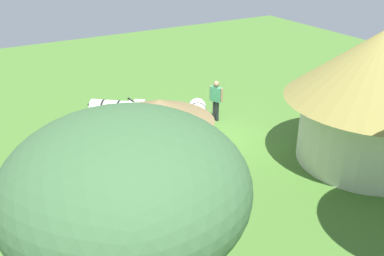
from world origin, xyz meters
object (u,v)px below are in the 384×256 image
(patio_dining_table, at_px, (161,167))
(thatched_hut, at_px, (375,91))
(acacia_tree_left_background, at_px, (126,188))
(shade_umbrella, at_px, (159,110))
(guest_behind_table, at_px, (114,180))
(standing_watcher, at_px, (216,97))
(patio_chair_west_end, at_px, (196,181))
(zebra_nearest_camera, at_px, (114,110))
(zebra_by_umbrella, at_px, (198,115))
(guest_beside_umbrella, at_px, (159,187))
(striped_lounge_chair, at_px, (224,162))
(patio_chair_east_end, at_px, (132,159))

(patio_dining_table, bearing_deg, thatched_hut, 162.63)
(acacia_tree_left_background, bearing_deg, shade_umbrella, -120.65)
(thatched_hut, height_order, guest_behind_table, thatched_hut)
(standing_watcher, bearing_deg, patio_chair_west_end, 114.67)
(thatched_hut, distance_m, guest_behind_table, 8.67)
(patio_dining_table, bearing_deg, zebra_nearest_camera, -90.51)
(thatched_hut, bearing_deg, shade_umbrella, -17.37)
(shade_umbrella, height_order, zebra_by_umbrella, shade_umbrella)
(guest_beside_umbrella, height_order, standing_watcher, standing_watcher)
(thatched_hut, xyz_separation_m, standing_watcher, (2.54, -5.36, -1.52))
(shade_umbrella, bearing_deg, patio_chair_west_end, 120.93)
(guest_behind_table, bearing_deg, standing_watcher, 131.18)
(zebra_by_umbrella, bearing_deg, guest_beside_umbrella, 76.80)
(thatched_hut, relative_size, shade_umbrella, 1.78)
(guest_beside_umbrella, height_order, striped_lounge_chair, guest_beside_umbrella)
(standing_watcher, relative_size, zebra_nearest_camera, 0.90)
(patio_dining_table, height_order, guest_behind_table, guest_behind_table)
(guest_beside_umbrella, bearing_deg, patio_chair_east_end, -32.34)
(patio_chair_east_end, height_order, guest_behind_table, guest_behind_table)
(shade_umbrella, height_order, zebra_nearest_camera, shade_umbrella)
(patio_dining_table, xyz_separation_m, guest_behind_table, (1.66, 0.41, 0.28))
(shade_umbrella, distance_m, standing_watcher, 5.49)
(shade_umbrella, distance_m, striped_lounge_chair, 3.18)
(standing_watcher, height_order, zebra_nearest_camera, standing_watcher)
(striped_lounge_chair, bearing_deg, patio_chair_west_end, -9.04)
(patio_dining_table, bearing_deg, guest_beside_umbrella, 61.96)
(guest_behind_table, xyz_separation_m, striped_lounge_chair, (-3.87, -0.23, -0.68))
(patio_chair_west_end, distance_m, guest_behind_table, 2.41)
(shade_umbrella, bearing_deg, thatched_hut, 162.63)
(guest_beside_umbrella, xyz_separation_m, striped_lounge_chair, (-3.01, -1.32, -0.77))
(striped_lounge_chair, bearing_deg, guest_beside_umbrella, -13.90)
(striped_lounge_chair, bearing_deg, acacia_tree_left_background, 5.60)
(zebra_nearest_camera, xyz_separation_m, acacia_tree_left_background, (3.06, 9.15, 2.73))
(zebra_nearest_camera, relative_size, acacia_tree_left_background, 0.38)
(guest_beside_umbrella, distance_m, guest_behind_table, 1.39)
(thatched_hut, distance_m, acacia_tree_left_background, 10.23)
(patio_chair_west_end, height_order, zebra_by_umbrella, zebra_by_umbrella)
(patio_chair_west_end, xyz_separation_m, zebra_by_umbrella, (-2.03, -3.28, 0.42))
(thatched_hut, bearing_deg, guest_beside_umbrella, -4.51)
(patio_chair_east_end, bearing_deg, striped_lounge_chair, 130.25)
(guest_behind_table, height_order, zebra_by_umbrella, guest_behind_table)
(patio_chair_east_end, bearing_deg, zebra_nearest_camera, -124.83)
(thatched_hut, height_order, striped_lounge_chair, thatched_hut)
(patio_dining_table, height_order, standing_watcher, standing_watcher)
(patio_chair_east_end, bearing_deg, patio_chair_west_end, 93.23)
(guest_beside_umbrella, bearing_deg, shade_umbrella, -53.89)
(patio_chair_east_end, distance_m, guest_beside_umbrella, 2.67)
(shade_umbrella, xyz_separation_m, zebra_by_umbrella, (-2.65, -2.24, -1.59))
(patio_dining_table, xyz_separation_m, patio_chair_east_end, (0.50, -1.10, -0.14))
(guest_behind_table, xyz_separation_m, standing_watcher, (-5.80, -3.68, 0.10))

